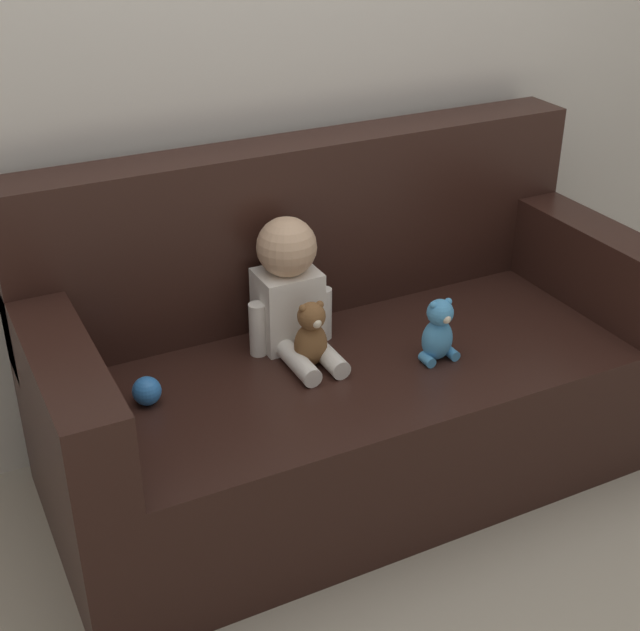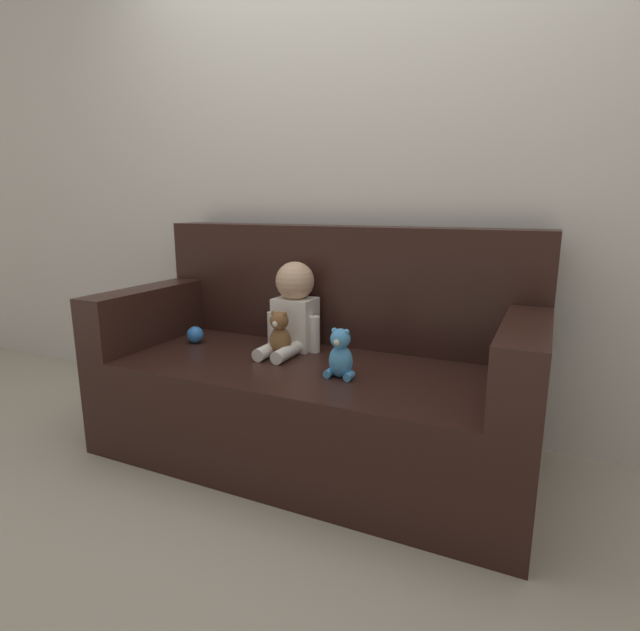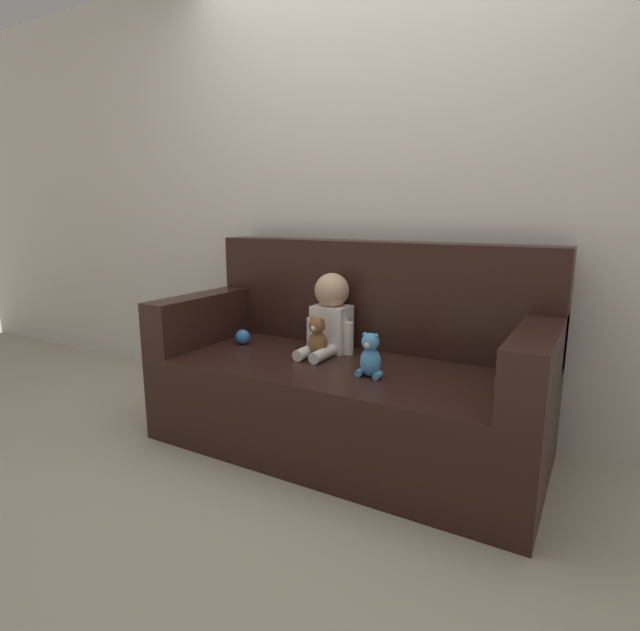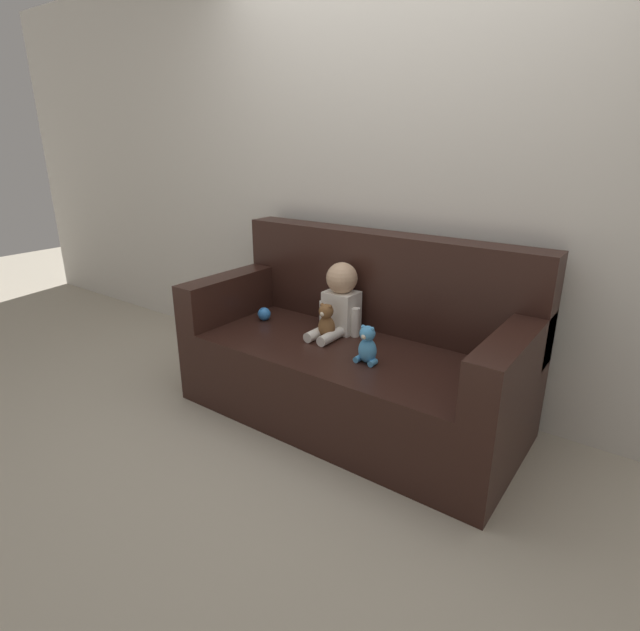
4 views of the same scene
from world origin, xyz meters
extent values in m
plane|color=#B7AD99|center=(0.00, 0.00, 0.00)|extent=(12.00, 12.00, 0.00)
cube|color=silver|center=(0.00, 0.51, 1.30)|extent=(8.00, 0.05, 2.60)
cube|color=black|center=(0.00, 0.00, 0.22)|extent=(1.86, 0.85, 0.44)
cube|color=black|center=(0.00, 0.33, 0.72)|extent=(1.86, 0.18, 0.56)
cube|color=black|center=(-0.85, 0.00, 0.58)|extent=(0.16, 0.85, 0.27)
cube|color=black|center=(0.85, 0.00, 0.58)|extent=(0.16, 0.85, 0.27)
cube|color=white|center=(-0.15, 0.14, 0.56)|extent=(0.18, 0.15, 0.24)
sphere|color=tan|center=(-0.15, 0.14, 0.76)|extent=(0.18, 0.18, 0.18)
cylinder|color=white|center=(-0.20, -0.03, 0.47)|extent=(0.06, 0.19, 0.06)
cylinder|color=white|center=(-0.10, -0.03, 0.47)|extent=(0.06, 0.19, 0.06)
cylinder|color=white|center=(-0.26, 0.12, 0.53)|extent=(0.05, 0.05, 0.17)
cylinder|color=white|center=(-0.04, 0.12, 0.53)|extent=(0.05, 0.05, 0.17)
ellipsoid|color=brown|center=(-0.15, -0.01, 0.51)|extent=(0.10, 0.08, 0.13)
sphere|color=brown|center=(-0.15, -0.01, 0.61)|extent=(0.08, 0.08, 0.08)
sphere|color=brown|center=(-0.17, -0.01, 0.64)|extent=(0.02, 0.02, 0.02)
sphere|color=brown|center=(-0.12, -0.01, 0.64)|extent=(0.02, 0.02, 0.02)
sphere|color=beige|center=(-0.15, -0.05, 0.60)|extent=(0.03, 0.03, 0.03)
ellipsoid|color=#4C9EDB|center=(0.20, -0.14, 0.51)|extent=(0.10, 0.08, 0.13)
sphere|color=#4C9EDB|center=(0.20, -0.15, 0.60)|extent=(0.08, 0.08, 0.08)
sphere|color=#4C9EDB|center=(0.17, -0.15, 0.63)|extent=(0.02, 0.02, 0.02)
sphere|color=#4C9EDB|center=(0.22, -0.15, 0.63)|extent=(0.02, 0.02, 0.02)
sphere|color=beige|center=(0.20, -0.18, 0.59)|extent=(0.03, 0.03, 0.03)
cylinder|color=#4C9EDB|center=(0.16, -0.16, 0.46)|extent=(0.03, 0.05, 0.03)
cylinder|color=#4C9EDB|center=(0.24, -0.16, 0.46)|extent=(0.03, 0.05, 0.03)
sphere|color=#337FDB|center=(-0.63, 0.01, 0.48)|extent=(0.08, 0.08, 0.08)
camera|label=1|loc=(-1.12, -2.00, 1.81)|focal=50.00mm
camera|label=2|loc=(0.91, -1.85, 1.10)|focal=28.00mm
camera|label=3|loc=(1.05, -2.07, 1.15)|focal=28.00mm
camera|label=4|loc=(1.35, -2.11, 1.49)|focal=28.00mm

